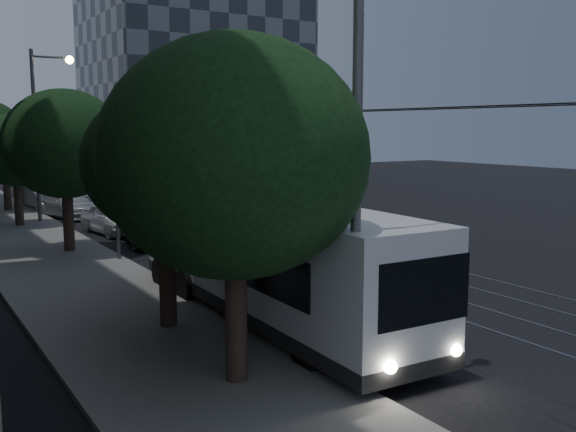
% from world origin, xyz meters
% --- Properties ---
extents(ground, '(120.00, 120.00, 0.00)m').
position_xyz_m(ground, '(0.00, 0.00, 0.00)').
color(ground, black).
rests_on(ground, ground).
extents(sidewalk, '(5.00, 90.00, 0.15)m').
position_xyz_m(sidewalk, '(-7.50, 20.00, 0.07)').
color(sidewalk, slate).
rests_on(sidewalk, ground).
extents(tram_rails, '(4.52, 90.00, 0.02)m').
position_xyz_m(tram_rails, '(2.50, 20.00, 0.01)').
color(tram_rails, gray).
rests_on(tram_rails, ground).
extents(overhead_wires, '(2.23, 90.00, 6.00)m').
position_xyz_m(overhead_wires, '(-4.97, 20.00, 3.47)').
color(overhead_wires, black).
rests_on(overhead_wires, ground).
extents(building_distant_right, '(22.00, 18.00, 24.00)m').
position_xyz_m(building_distant_right, '(18.00, 55.00, 12.00)').
color(building_distant_right, '#333841').
rests_on(building_distant_right, ground).
extents(trolleybus, '(3.02, 12.69, 5.63)m').
position_xyz_m(trolleybus, '(-4.10, 0.86, 1.74)').
color(trolleybus, silver).
rests_on(trolleybus, ground).
extents(pickup_silver, '(2.99, 5.47, 1.45)m').
position_xyz_m(pickup_silver, '(-2.70, 13.23, 0.73)').
color(pickup_silver, '#93979A').
rests_on(pickup_silver, ground).
extents(car_white_a, '(2.32, 4.62, 1.51)m').
position_xyz_m(car_white_a, '(-3.47, 16.92, 0.75)').
color(car_white_a, silver).
rests_on(car_white_a, ground).
extents(car_white_b, '(3.30, 5.50, 1.49)m').
position_xyz_m(car_white_b, '(-3.87, 24.00, 0.75)').
color(car_white_b, '#B9BABE').
rests_on(car_white_b, ground).
extents(car_white_c, '(2.06, 4.81, 1.54)m').
position_xyz_m(car_white_c, '(-4.30, 28.96, 0.77)').
color(car_white_c, white).
rests_on(car_white_c, ground).
extents(car_white_d, '(3.12, 4.81, 1.52)m').
position_xyz_m(car_white_d, '(-2.70, 29.74, 0.76)').
color(car_white_d, '#BABBBE').
rests_on(car_white_d, ground).
extents(tree_0, '(5.29, 5.29, 7.05)m').
position_xyz_m(tree_0, '(-7.00, -3.10, 4.65)').
color(tree_0, '#32221C').
rests_on(tree_0, ground).
extents(tree_1, '(4.11, 4.11, 6.20)m').
position_xyz_m(tree_1, '(-6.81, 1.05, 4.33)').
color(tree_1, '#32221C').
rests_on(tree_1, ground).
extents(tree_2, '(4.93, 4.93, 6.77)m').
position_xyz_m(tree_2, '(-6.50, 12.77, 4.54)').
color(tree_2, '#32221C').
rests_on(tree_2, ground).
extents(tree_3, '(3.85, 3.85, 5.63)m').
position_xyz_m(tree_3, '(-7.00, 21.28, 3.87)').
color(tree_3, '#32221C').
rests_on(tree_3, ground).
extents(tree_4, '(4.11, 4.11, 5.99)m').
position_xyz_m(tree_4, '(-6.50, 28.17, 4.12)').
color(tree_4, '#32221C').
rests_on(tree_4, ground).
extents(streetlamp_near, '(2.21, 0.44, 9.01)m').
position_xyz_m(streetlamp_near, '(-4.80, -4.63, 5.48)').
color(streetlamp_near, '#5E5E60').
rests_on(streetlamp_near, ground).
extents(streetlamp_far, '(2.27, 0.44, 9.30)m').
position_xyz_m(streetlamp_far, '(-5.40, 22.24, 5.64)').
color(streetlamp_far, '#5E5E60').
rests_on(streetlamp_far, ground).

